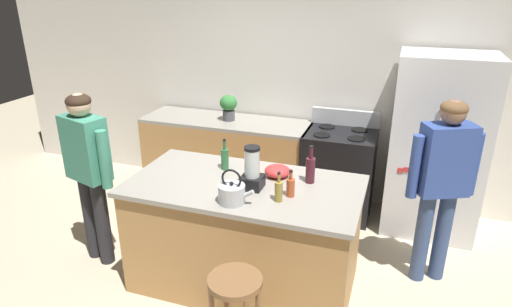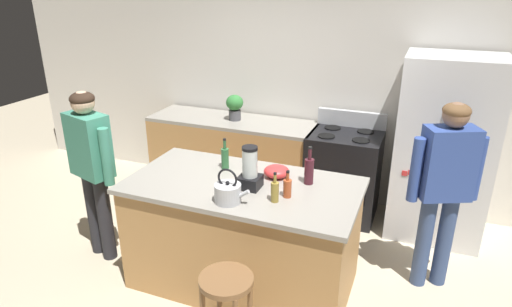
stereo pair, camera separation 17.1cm
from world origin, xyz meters
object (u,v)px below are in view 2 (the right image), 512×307
Objects in this scene: refrigerator at (443,150)px; mixing_bowl at (277,171)px; bottle_wine at (309,170)px; bottle_olive_oil at (225,158)px; kitchen_island at (243,234)px; stove_range at (343,174)px; bottle_vinegar at (275,191)px; bar_stool at (227,298)px; tea_kettle at (228,192)px; person_by_sink_right at (445,181)px; blender_appliance at (250,171)px; person_by_island_left at (91,161)px; potted_plant at (235,106)px; bottle_cooking_sauce at (287,187)px.

mixing_bowl is (-1.30, -1.27, 0.08)m from refrigerator.
bottle_wine is 0.29m from mixing_bowl.
kitchen_island is at bearing -40.99° from bottle_olive_oil.
mixing_bowl is (-0.28, 0.03, -0.07)m from bottle_wine.
bottle_vinegar is (-0.20, -1.72, 0.55)m from stove_range.
bottle_wine reaches higher than bar_stool.
kitchen_island is 2.18m from refrigerator.
stove_range is 2.00m from tea_kettle.
person_by_sink_right is 1.41m from bottle_vinegar.
refrigerator is 2.11m from blender_appliance.
blender_appliance is at bearing -114.94° from mixing_bowl.
bottle_olive_oil is 1.28× the size of mixing_bowl.
person_by_island_left reaches higher than mixing_bowl.
bar_stool is 2.55× the size of bottle_olive_oil.
person_by_sink_right reaches higher than bottle_olive_oil.
potted_plant is at bearing 133.10° from bottle_wine.
blender_appliance is at bearing 78.06° from tea_kettle.
refrigerator reaches higher than potted_plant.
kitchen_island is 1.62m from stove_range.
potted_plant is at bearing 110.91° from bottle_olive_oil.
person_by_island_left is 1.67m from mixing_bowl.
refrigerator is 0.92m from person_by_sink_right.
person_by_sink_right is at bearing 20.60° from bottle_wine.
bottle_cooking_sauce is (0.06, 0.11, -0.01)m from bottle_vinegar.
bottle_olive_oil reaches higher than bottle_cooking_sauce.
bottle_vinegar is 1.09× the size of bottle_cooking_sauce.
potted_plant reaches higher than mixing_bowl.
person_by_island_left is at bearing 171.89° from tea_kettle.
potted_plant is at bearing 125.65° from bottle_cooking_sauce.
potted_plant is (0.66, 1.67, 0.15)m from person_by_island_left.
stove_range is 1.46m from potted_plant.
bottle_wine is 1.47× the size of mixing_bowl.
stove_range is 1.45m from bottle_wine.
blender_appliance is 1.26× the size of tea_kettle.
refrigerator is 1.06m from stove_range.
mixing_bowl reaches higher than bar_stool.
stove_range is at bearing 82.80° from bar_stool.
person_by_sink_right is at bearing 23.79° from blender_appliance.
refrigerator is 2.36m from tea_kettle.
person_by_sink_right is 1.09m from bottle_wine.
bottle_vinegar is at bearing -96.76° from stove_range.
bottle_olive_oil is at bearing 154.92° from bottle_cooking_sauce.
person_by_sink_right reaches higher than mixing_bowl.
blender_appliance is 1.26× the size of bottle_olive_oil.
refrigerator is at bearing 51.95° from bottle_wine.
bar_stool is 2.03× the size of blender_appliance.
bottle_vinegar is (0.26, -0.15, -0.06)m from blender_appliance.
bottle_wine reaches higher than mixing_bowl.
person_by_sink_right is at bearing 33.56° from bottle_vinegar.
stove_range is at bearing 87.73° from bottle_wine.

